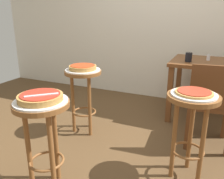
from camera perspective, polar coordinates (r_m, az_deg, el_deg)
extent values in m
plane|color=brown|center=(2.41, 3.85, -14.02)|extent=(6.00, 6.00, 0.00)
cylinder|color=brown|center=(1.69, -16.69, -3.45)|extent=(0.39, 0.39, 0.03)
cylinder|color=brown|center=(1.92, -13.37, -12.07)|extent=(0.04, 0.04, 0.67)
cylinder|color=brown|center=(1.87, -19.43, -13.59)|extent=(0.04, 0.04, 0.67)
cylinder|color=brown|center=(1.74, -14.26, -15.48)|extent=(0.04, 0.04, 0.67)
torus|color=brown|center=(1.89, -15.43, -16.26)|extent=(0.26, 0.26, 0.02)
cylinder|color=silver|center=(1.68, -16.77, -2.70)|extent=(0.37, 0.37, 0.01)
cylinder|color=#B78442|center=(1.67, -16.85, -1.87)|extent=(0.30, 0.30, 0.04)
cylinder|color=red|center=(1.66, -16.92, -1.12)|extent=(0.27, 0.27, 0.01)
cylinder|color=brown|center=(1.85, 19.04, -1.79)|extent=(0.39, 0.39, 0.03)
cylinder|color=brown|center=(2.10, 18.42, -9.82)|extent=(0.04, 0.04, 0.67)
cylinder|color=brown|center=(1.95, 14.68, -11.70)|extent=(0.04, 0.04, 0.67)
cylinder|color=brown|center=(1.93, 20.89, -12.60)|extent=(0.04, 0.04, 0.67)
torus|color=brown|center=(2.04, 17.72, -13.80)|extent=(0.26, 0.26, 0.02)
cylinder|color=silver|center=(1.84, 19.12, -1.10)|extent=(0.34, 0.34, 0.01)
cylinder|color=tan|center=(1.84, 19.16, -0.70)|extent=(0.27, 0.27, 0.01)
cylinder|color=#B23823|center=(1.83, 19.19, -0.39)|extent=(0.24, 0.24, 0.01)
cylinder|color=brown|center=(2.51, -7.02, 4.17)|extent=(0.39, 0.39, 0.03)
cylinder|color=brown|center=(2.71, -5.43, -2.48)|extent=(0.04, 0.04, 0.67)
cylinder|color=brown|center=(2.62, -9.36, -3.38)|extent=(0.04, 0.04, 0.67)
cylinder|color=brown|center=(2.52, -5.40, -4.13)|extent=(0.04, 0.04, 0.67)
torus|color=brown|center=(2.65, -6.65, -5.32)|extent=(0.26, 0.26, 0.02)
cylinder|color=silver|center=(2.50, -7.04, 4.69)|extent=(0.37, 0.37, 0.01)
cylinder|color=#B78442|center=(2.50, -7.07, 5.27)|extent=(0.29, 0.29, 0.04)
cylinder|color=red|center=(2.49, -7.09, 5.79)|extent=(0.25, 0.25, 0.01)
cube|color=brown|center=(3.07, 22.62, 5.97)|extent=(0.89, 0.72, 0.04)
cube|color=brown|center=(2.90, 13.70, -1.28)|extent=(0.06, 0.06, 0.69)
cube|color=brown|center=(3.49, 15.73, 1.81)|extent=(0.06, 0.06, 0.69)
cylinder|color=black|center=(2.92, 17.97, 7.41)|extent=(0.08, 0.08, 0.11)
cylinder|color=white|center=(3.10, 22.19, 7.15)|extent=(0.04, 0.04, 0.07)
cube|color=#5B3319|center=(2.50, 22.47, -3.18)|extent=(0.44, 0.44, 0.04)
cube|color=#5B3319|center=(2.27, 23.30, 0.39)|extent=(0.40, 0.07, 0.40)
cube|color=#5B3319|center=(2.75, 18.02, -5.89)|extent=(0.04, 0.04, 0.42)
cube|color=#5B3319|center=(2.42, 17.71, -9.21)|extent=(0.04, 0.04, 0.42)
cube|color=silver|center=(1.63, -16.59, -1.28)|extent=(0.18, 0.17, 0.01)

